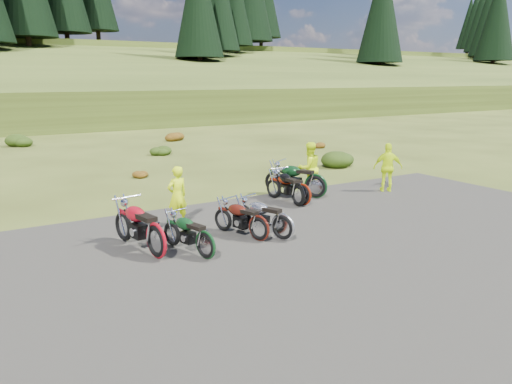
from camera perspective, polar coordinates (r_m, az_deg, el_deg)
ground at (r=12.80m, az=1.65°, el=-5.18°), size 300.00×300.00×0.00m
gravel_pad at (r=11.27m, az=7.23°, el=-7.86°), size 20.00×12.00×0.04m
hill_slope at (r=60.69m, az=-25.18°, el=8.03°), size 300.00×45.97×9.37m
conifer_27 at (r=74.04m, az=-4.21°, el=20.80°), size 5.72×5.72×15.00m
conifer_28 at (r=82.19m, az=-2.28°, el=20.54°), size 5.28×5.28×14.00m
conifer_31 at (r=82.52m, az=14.21°, el=19.73°), size 7.04×7.04×18.00m
conifer_32 at (r=91.03m, az=14.22°, el=19.51°), size 6.60×6.60×17.00m
conifer_33 at (r=99.54m, az=14.24°, el=19.32°), size 6.16×6.16×16.00m
conifer_34 at (r=108.05m, az=14.25°, el=19.16°), size 5.72×5.72×15.00m
conifer_35 at (r=116.56m, az=14.25°, el=19.03°), size 5.28×5.28×14.00m
conifer_36 at (r=125.37m, az=14.33°, el=20.05°), size 7.92×7.92×20.00m
conifer_37 at (r=113.55m, az=25.90°, el=17.68°), size 7.48×7.48×19.00m
conifer_38 at (r=121.92m, az=25.09°, el=17.68°), size 7.04×7.04×18.00m
conifer_39 at (r=130.31m, az=24.40°, el=17.67°), size 6.60×6.60×17.00m
conifer_40 at (r=138.71m, az=23.78°, el=17.67°), size 6.16×6.16×16.00m
conifer_41 at (r=147.05m, az=23.21°, el=17.35°), size 5.72×5.72×15.00m
shrub_3 at (r=32.46m, az=-25.32°, el=5.53°), size 1.56×1.56×0.92m
shrub_4 at (r=20.72m, az=-13.26°, el=2.19°), size 0.77×0.77×0.45m
shrub_5 at (r=26.58m, az=-10.92°, el=4.81°), size 1.03×1.03×0.61m
shrub_6 at (r=32.52m, az=-9.42°, el=6.47°), size 1.30×1.30×0.77m
shrub_7 at (r=23.11m, az=9.43°, el=4.05°), size 1.56×1.56×0.92m
shrub_8 at (r=29.02m, az=6.98°, el=5.47°), size 0.77×0.77×0.45m
motorcycle_1 at (r=11.50m, az=-11.23°, el=-7.57°), size 1.18×2.43×1.22m
motorcycle_2 at (r=11.30m, az=-5.74°, el=-7.76°), size 1.07×1.95×0.97m
motorcycle_3 at (r=12.49m, az=3.07°, el=-5.66°), size 1.32×2.06×1.02m
motorcycle_4 at (r=12.43m, az=0.35°, el=-5.72°), size 1.17×1.95×0.97m
motorcycle_5 at (r=15.74m, az=4.82°, el=-1.73°), size 0.81×2.10×1.08m
motorcycle_6 at (r=15.89m, az=5.35°, el=-1.60°), size 1.04×2.06×1.03m
motorcycle_7 at (r=16.85m, az=6.81°, el=-0.79°), size 1.81×2.41×1.22m
person_middle at (r=13.69m, az=-8.98°, el=-0.57°), size 0.66×0.49×1.64m
person_right_a at (r=17.29m, az=6.08°, el=2.63°), size 0.92×0.74×1.80m
person_right_b at (r=18.17m, az=14.83°, el=2.65°), size 1.07×0.91×1.72m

